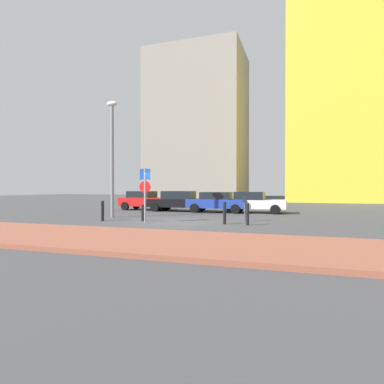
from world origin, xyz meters
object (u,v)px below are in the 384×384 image
Objects in this scene: parked_car_blue at (217,202)px; parked_car_red at (145,200)px; parked_car_black at (179,201)px; traffic_bollard_far at (248,214)px; parked_car_white at (253,202)px; traffic_bollard_edge at (143,213)px; traffic_bollard_near at (225,213)px; traffic_bollard_mid at (103,211)px; parking_sign_post at (145,189)px; street_lamp at (112,149)px; parking_meter at (245,205)px.

parked_car_red is at bearing 175.21° from parked_car_blue.
parked_car_black reaches higher than traffic_bollard_far.
parked_car_white is 8.82m from traffic_bollard_edge.
traffic_bollard_near reaches higher than traffic_bollard_mid.
parked_car_blue is 7.50m from traffic_bollard_edge.
parking_sign_post is 4.14m from traffic_bollard_near.
parked_car_red is at bearing 99.87° from street_lamp.
street_lamp reaches higher than traffic_bollard_edge.
parked_car_blue is 8.09m from parking_sign_post.
parking_sign_post reaches higher than traffic_bollard_mid.
parked_car_blue is 3.31× the size of parking_meter.
parking_sign_post is at bearing -54.53° from traffic_bollard_edge.
traffic_bollard_edge is (-5.53, 0.15, -0.07)m from traffic_bollard_far.
parking_sign_post is at bearing -154.48° from parking_meter.
parked_car_blue is 0.62× the size of street_lamp.
parking_sign_post is (-1.72, -7.85, 0.95)m from parked_car_blue.
street_lamp is at bearing 108.05° from traffic_bollard_mid.
parked_car_blue is 8.89m from traffic_bollard_mid.
parking_meter is 1.20× the size of traffic_bollard_near.
traffic_bollard_near is at bearing -92.38° from parked_car_white.
traffic_bollard_far is (3.31, -7.30, -0.25)m from parked_car_blue.
parked_car_white reaches higher than parked_car_blue.
traffic_bollard_mid is (-6.75, -8.09, -0.22)m from parked_car_white.
parked_car_blue is (3.00, -0.14, -0.02)m from parked_car_black.
parked_car_black reaches higher than traffic_bollard_edge.
parked_car_red is 4.97× the size of traffic_bollard_edge.
parking_sign_post is 0.40× the size of street_lamp.
traffic_bollard_mid is at bearing -163.11° from parking_meter.
parked_car_red reaches higher than parked_car_blue.
parked_car_black is 9.76m from traffic_bollard_far.
parking_sign_post reaches higher than traffic_bollard_far.
parked_car_black is at bearing 135.67° from parking_meter.
street_lamp is (-1.85, -6.06, 3.26)m from parked_car_black.
parking_sign_post is 2.57× the size of traffic_bollard_mid.
parking_meter is at bearing 2.12° from street_lamp.
traffic_bollard_near is 4.42m from traffic_bollard_edge.
traffic_bollard_mid is at bearing -176.21° from traffic_bollard_far.
parked_car_blue is 3.98× the size of traffic_bollard_near.
parked_car_red is 8.49m from traffic_bollard_mid.
street_lamp is 9.00m from traffic_bollard_far.
parked_car_red is 0.93× the size of parked_car_black.
parking_meter is at bearing 16.51° from traffic_bollard_edge.
parking_meter is 1.27× the size of traffic_bollard_far.
parking_sign_post is (1.28, -7.98, 0.93)m from parked_car_black.
parking_sign_post is 2.54× the size of traffic_bollard_near.
parking_meter is (0.39, -5.92, 0.09)m from parked_car_white.
traffic_bollard_mid is (-4.24, -7.80, -0.23)m from parked_car_blue.
parked_car_black is 0.68× the size of street_lamp.
parking_sign_post reaches higher than parking_meter.
parked_car_white reaches higher than traffic_bollard_near.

